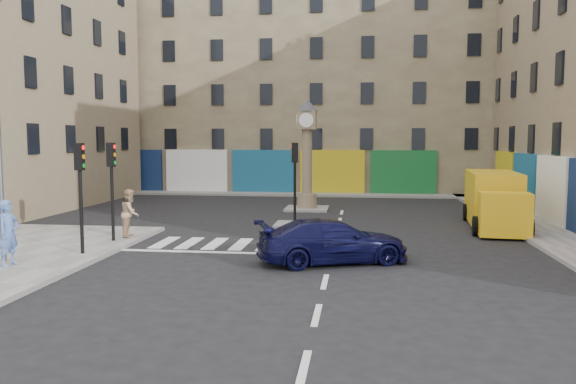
% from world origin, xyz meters
% --- Properties ---
extents(ground, '(120.00, 120.00, 0.00)m').
position_xyz_m(ground, '(0.00, 0.00, 0.00)').
color(ground, black).
rests_on(ground, ground).
extents(sidewalk_right, '(2.60, 30.00, 0.15)m').
position_xyz_m(sidewalk_right, '(8.70, 10.00, 0.07)').
color(sidewalk_right, gray).
rests_on(sidewalk_right, ground).
extents(sidewalk_far, '(32.00, 2.40, 0.15)m').
position_xyz_m(sidewalk_far, '(-4.00, 22.20, 0.07)').
color(sidewalk_far, gray).
rests_on(sidewalk_far, ground).
extents(island_near, '(1.80, 1.80, 0.12)m').
position_xyz_m(island_near, '(-2.00, 8.00, 0.06)').
color(island_near, gray).
rests_on(island_near, ground).
extents(island_far, '(2.40, 2.40, 0.12)m').
position_xyz_m(island_far, '(-2.00, 14.00, 0.06)').
color(island_far, gray).
rests_on(island_far, ground).
extents(building_far, '(32.00, 10.00, 17.00)m').
position_xyz_m(building_far, '(-4.00, 28.00, 8.50)').
color(building_far, gray).
rests_on(building_far, ground).
extents(building_left, '(8.00, 20.00, 15.00)m').
position_xyz_m(building_left, '(-19.00, 12.00, 7.50)').
color(building_left, '#857457').
rests_on(building_left, ground).
extents(traffic_light_left_near, '(0.28, 0.22, 3.70)m').
position_xyz_m(traffic_light_left_near, '(-8.30, 0.20, 2.62)').
color(traffic_light_left_near, black).
rests_on(traffic_light_left_near, sidewalk_left).
extents(traffic_light_left_far, '(0.28, 0.22, 3.70)m').
position_xyz_m(traffic_light_left_far, '(-8.30, 2.60, 2.62)').
color(traffic_light_left_far, black).
rests_on(traffic_light_left_far, sidewalk_left).
extents(traffic_light_island, '(0.28, 0.22, 3.70)m').
position_xyz_m(traffic_light_island, '(-2.00, 8.00, 2.59)').
color(traffic_light_island, black).
rests_on(traffic_light_island, island_near).
extents(clock_pillar, '(1.20, 1.20, 6.10)m').
position_xyz_m(clock_pillar, '(-2.00, 14.00, 3.55)').
color(clock_pillar, '#857457').
rests_on(clock_pillar, island_far).
extents(navy_sedan, '(5.27, 3.57, 1.42)m').
position_xyz_m(navy_sedan, '(0.10, 0.49, 0.71)').
color(navy_sedan, black).
rests_on(navy_sedan, ground).
extents(yellow_van, '(2.82, 6.97, 2.48)m').
position_xyz_m(yellow_van, '(6.99, 8.77, 1.23)').
color(yellow_van, '#E9B313').
rests_on(yellow_van, ground).
extents(pedestrian_blue, '(0.57, 0.79, 2.01)m').
position_xyz_m(pedestrian_blue, '(-9.60, -1.81, 1.16)').
color(pedestrian_blue, '#5373BE').
rests_on(pedestrian_blue, sidewalk_left).
extents(pedestrian_tan, '(0.86, 1.02, 1.88)m').
position_xyz_m(pedestrian_tan, '(-8.00, 3.52, 1.09)').
color(pedestrian_tan, tan).
rests_on(pedestrian_tan, sidewalk_left).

